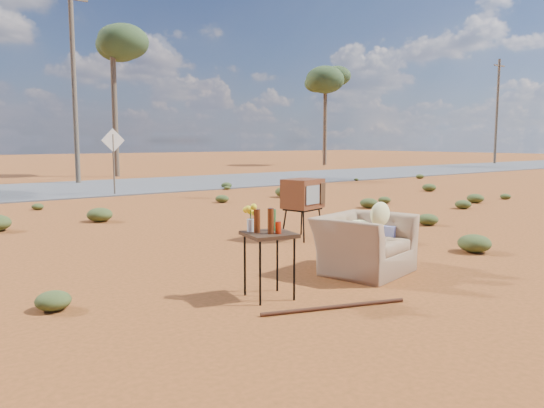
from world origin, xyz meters
TOP-DOWN VIEW (x-y plane):
  - ground at (0.00, 0.00)m, footprint 140.00×140.00m
  - highway at (0.00, 15.00)m, footprint 140.00×7.00m
  - armchair at (0.48, -0.17)m, footprint 1.53×1.21m
  - tv_unit at (1.35, 2.20)m, footprint 0.80×0.70m
  - side_table at (-1.37, -0.34)m, footprint 0.62×0.62m
  - rusty_bar at (-1.03, -1.12)m, footprint 1.58×0.58m
  - road_sign at (1.50, 12.00)m, footprint 0.78×0.06m
  - eucalyptus_center at (5.00, 21.00)m, footprint 3.20×3.20m
  - eucalyptus_right at (22.00, 24.00)m, footprint 3.20×3.20m
  - utility_pole_center at (2.00, 17.50)m, footprint 1.40×0.20m
  - utility_pole_east at (34.00, 17.50)m, footprint 1.40×0.20m
  - scrub_patch at (-0.82, 4.41)m, footprint 17.49×8.07m

SIDE VIEW (x-z plane):
  - ground at x=0.00m, z-range 0.00..0.00m
  - highway at x=0.00m, z-range 0.00..0.04m
  - rusty_bar at x=-1.03m, z-range 0.00..0.04m
  - scrub_patch at x=-0.82m, z-range -0.03..0.30m
  - armchair at x=0.48m, z-range -0.03..1.02m
  - side_table at x=-1.37m, z-range 0.25..1.31m
  - tv_unit at x=1.35m, z-range 0.27..1.36m
  - road_sign at x=1.50m, z-range 0.41..2.60m
  - utility_pole_center at x=2.00m, z-range 0.15..8.15m
  - utility_pole_east at x=34.00m, z-range 0.15..8.15m
  - eucalyptus_right at x=22.00m, z-range 2.39..9.49m
  - eucalyptus_center at x=5.00m, z-range 2.63..10.23m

